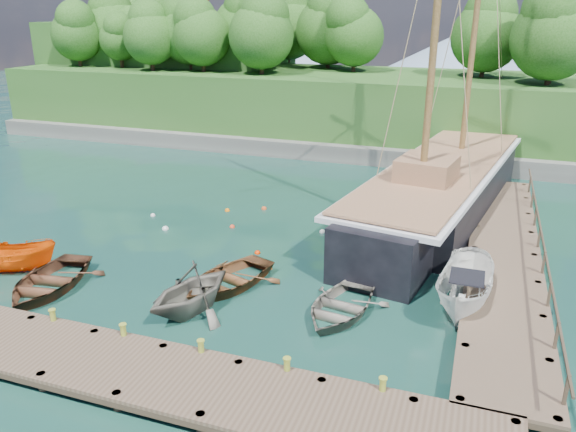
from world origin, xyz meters
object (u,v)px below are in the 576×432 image
rowboat_2 (227,286)px  motorboat_orange (15,271)px  rowboat_3 (339,314)px  rowboat_1 (192,311)px  schooner (441,191)px  rowboat_0 (49,289)px  cabin_boat_white (463,309)px

rowboat_2 → motorboat_orange: bearing=-150.5°
rowboat_3 → motorboat_orange: (-14.91, -1.22, 0.00)m
rowboat_1 → rowboat_2: 2.41m
schooner → rowboat_3: bearing=-91.0°
rowboat_3 → motorboat_orange: motorboat_orange is taller
rowboat_0 → rowboat_3: bearing=0.5°
rowboat_1 → schooner: size_ratio=0.14×
motorboat_orange → schooner: (17.48, 14.73, 1.23)m
schooner → rowboat_1: bearing=-108.4°
rowboat_0 → motorboat_orange: (-2.71, 0.87, 0.00)m
motorboat_orange → cabin_boat_white: bearing=-101.5°
rowboat_1 → motorboat_orange: (-9.33, 0.49, 0.00)m
rowboat_0 → rowboat_2: (7.07, 2.75, 0.00)m
rowboat_3 → schooner: bearing=88.3°
motorboat_orange → cabin_boat_white: size_ratio=0.77×
motorboat_orange → rowboat_0: bearing=-128.6°
rowboat_0 → cabin_boat_white: (16.76, 4.09, 0.00)m
cabin_boat_white → schooner: schooner is taller
motorboat_orange → cabin_boat_white: cabin_boat_white is taller
rowboat_2 → cabin_boat_white: bearing=26.5°
rowboat_0 → cabin_boat_white: bearing=4.5°
rowboat_1 → motorboat_orange: rowboat_1 is taller
rowboat_3 → rowboat_0: bearing=-161.2°
rowboat_3 → cabin_boat_white: 4.98m
rowboat_0 → cabin_boat_white: 17.25m
rowboat_3 → schooner: 13.81m
motorboat_orange → schooner: schooner is taller
motorboat_orange → rowboat_1: bearing=-113.9°
rowboat_2 → motorboat_orange: motorboat_orange is taller
rowboat_0 → rowboat_2: size_ratio=1.04×
motorboat_orange → schooner: size_ratio=0.14×
rowboat_0 → schooner: 21.51m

